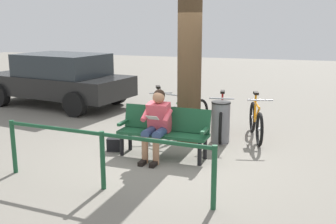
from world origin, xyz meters
TOP-DOWN VIEW (x-y plane):
  - ground_plane at (0.00, 0.00)m, footprint 40.00×40.00m
  - bench at (0.06, -0.04)m, footprint 1.62×0.56m
  - person_reading at (0.15, 0.12)m, footprint 0.50×0.78m
  - handbag at (1.01, -0.01)m, footprint 0.32×0.21m
  - tree_trunk at (-0.12, -1.03)m, footprint 0.46×0.46m
  - litter_bin at (-0.73, -1.16)m, footprint 0.38×0.38m
  - bicycle_red at (-1.38, -1.62)m, footprint 0.55×1.65m
  - bicycle_blue at (-0.68, -1.56)m, footprint 0.48×1.67m
  - bicycle_silver at (0.07, -1.61)m, footprint 0.68×1.60m
  - bicycle_orange at (0.75, -1.76)m, footprint 0.77×1.55m
  - railing_fence at (0.44, 1.60)m, footprint 3.30×0.37m
  - parked_car at (4.26, -3.31)m, footprint 4.45×2.57m

SIDE VIEW (x-z plane):
  - ground_plane at x=0.00m, z-range 0.00..0.00m
  - handbag at x=1.01m, z-range 0.00..0.24m
  - bicycle_red at x=-1.38m, z-range -0.11..0.83m
  - bicycle_blue at x=-0.68m, z-range -0.11..0.83m
  - bicycle_silver at x=0.07m, z-range -0.11..0.83m
  - bicycle_orange at x=0.75m, z-range -0.11..0.83m
  - litter_bin at x=-0.73m, z-range 0.00..0.82m
  - bench at x=0.06m, z-range 0.07..0.94m
  - railing_fence at x=0.44m, z-range 0.17..1.02m
  - person_reading at x=0.15m, z-range 0.06..1.27m
  - parked_car at x=4.26m, z-range 0.04..1.51m
  - tree_trunk at x=-0.12m, z-range 0.00..3.96m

